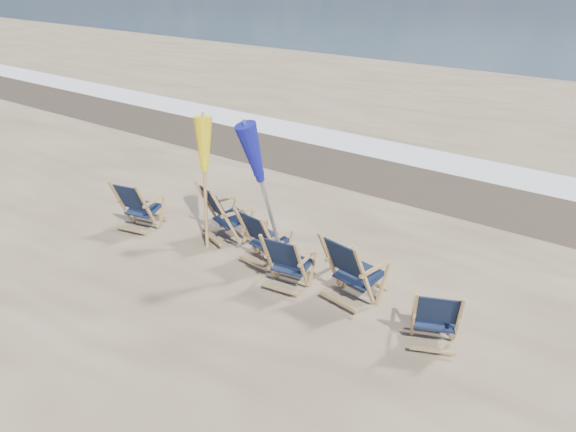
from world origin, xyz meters
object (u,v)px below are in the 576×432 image
at_px(beach_chair_4, 364,279).
at_px(beach_chair_1, 225,219).
at_px(beach_chair_3, 301,268).
at_px(umbrella_yellow, 203,153).
at_px(beach_chair_0, 147,209).
at_px(beach_chair_5, 458,323).
at_px(umbrella_blue, 268,156).
at_px(beach_chair_2, 271,244).

bearing_deg(beach_chair_4, beach_chair_1, 3.31).
relative_size(beach_chair_3, umbrella_yellow, 0.44).
bearing_deg(beach_chair_0, beach_chair_3, 167.88).
height_order(beach_chair_5, umbrella_blue, umbrella_blue).
distance_m(beach_chair_1, beach_chair_5, 4.00).
bearing_deg(beach_chair_3, beach_chair_4, -179.72).
distance_m(beach_chair_3, umbrella_blue, 1.59).
bearing_deg(umbrella_blue, umbrella_yellow, 173.44).
distance_m(beach_chair_2, beach_chair_4, 1.64).
height_order(beach_chair_2, beach_chair_3, beach_chair_2).
distance_m(beach_chair_0, beach_chair_2, 2.44).
xyz_separation_m(beach_chair_2, beach_chair_4, (1.64, -0.14, 0.06)).
bearing_deg(beach_chair_0, beach_chair_4, 169.88).
relative_size(beach_chair_1, beach_chair_3, 1.12).
relative_size(beach_chair_2, beach_chair_3, 1.03).
bearing_deg(umbrella_yellow, beach_chair_0, -159.16).
distance_m(beach_chair_5, umbrella_blue, 3.26).
height_order(beach_chair_1, umbrella_yellow, umbrella_yellow).
relative_size(beach_chair_4, umbrella_blue, 0.45).
bearing_deg(umbrella_blue, beach_chair_0, -174.69).
bearing_deg(beach_chair_4, beach_chair_2, 4.89).
xyz_separation_m(beach_chair_2, beach_chair_3, (0.74, -0.28, -0.01)).
distance_m(beach_chair_3, umbrella_yellow, 2.45).
distance_m(beach_chair_3, beach_chair_5, 2.19).
xyz_separation_m(beach_chair_3, beach_chair_4, (0.90, 0.14, 0.07)).
relative_size(beach_chair_1, umbrella_yellow, 0.50).
bearing_deg(beach_chair_1, beach_chair_5, -166.02).
distance_m(beach_chair_3, beach_chair_4, 0.91).
bearing_deg(beach_chair_4, umbrella_blue, 6.29).
xyz_separation_m(beach_chair_4, umbrella_blue, (-1.64, 0.10, 1.31)).
distance_m(beach_chair_0, beach_chair_4, 4.07).
bearing_deg(umbrella_yellow, beach_chair_1, 6.96).
bearing_deg(beach_chair_1, umbrella_yellow, 26.37).
height_order(beach_chair_0, umbrella_yellow, umbrella_yellow).
relative_size(beach_chair_2, umbrella_yellow, 0.46).
height_order(beach_chair_3, umbrella_blue, umbrella_blue).
height_order(beach_chair_1, beach_chair_5, beach_chair_1).
distance_m(beach_chair_1, umbrella_yellow, 1.11).
xyz_separation_m(beach_chair_1, umbrella_blue, (1.05, -0.21, 1.33)).
distance_m(beach_chair_2, umbrella_yellow, 1.79).
bearing_deg(beach_chair_3, umbrella_yellow, -19.03).
relative_size(beach_chair_0, beach_chair_4, 0.91).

